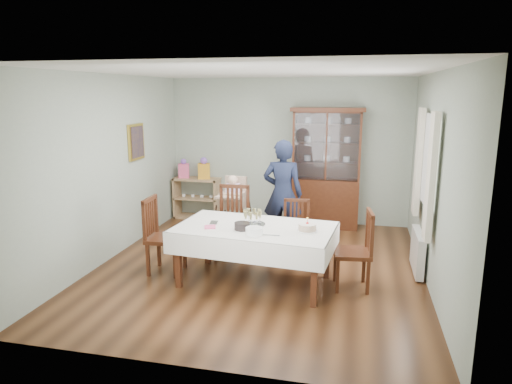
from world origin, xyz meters
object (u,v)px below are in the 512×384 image
(gift_bag_pink, at_px, (184,169))
(gift_bag_orange, at_px, (204,169))
(dining_table, at_px, (255,254))
(china_cabinet, at_px, (326,166))
(sideboard, at_px, (197,198))
(chair_far_right, at_px, (296,243))
(chair_end_right, at_px, (353,265))
(chair_end_left, at_px, (165,250))
(champagne_tray, at_px, (252,220))
(high_chair, at_px, (233,216))
(birthday_cake, at_px, (307,228))
(woman, at_px, (283,194))
(chair_far_left, at_px, (232,236))

(gift_bag_pink, distance_m, gift_bag_orange, 0.42)
(dining_table, height_order, china_cabinet, china_cabinet)
(china_cabinet, relative_size, sideboard, 2.42)
(chair_far_right, xyz_separation_m, chair_end_right, (0.84, -0.82, 0.03))
(chair_end_left, xyz_separation_m, gift_bag_pink, (-0.77, 2.70, 0.65))
(chair_end_left, height_order, champagne_tray, chair_end_left)
(high_chair, distance_m, champagne_tray, 1.65)
(chair_end_right, xyz_separation_m, high_chair, (-1.96, 1.40, 0.14))
(high_chair, bearing_deg, birthday_cake, -41.72)
(chair_end_right, distance_m, champagne_tray, 1.39)
(chair_end_right, height_order, woman, woman)
(chair_end_right, distance_m, gift_bag_pink, 4.30)
(china_cabinet, relative_size, chair_far_left, 2.04)
(high_chair, xyz_separation_m, gift_bag_orange, (-0.93, 1.26, 0.55))
(chair_end_right, distance_m, woman, 1.88)
(chair_far_left, relative_size, chair_end_left, 1.02)
(chair_end_right, height_order, gift_bag_orange, gift_bag_orange)
(high_chair, xyz_separation_m, champagne_tray, (0.67, -1.46, 0.38))
(sideboard, distance_m, champagne_tray, 3.29)
(sideboard, height_order, gift_bag_orange, gift_bag_orange)
(chair_far_left, bearing_deg, champagne_tray, -60.37)
(chair_far_left, height_order, birthday_cake, chair_far_left)
(birthday_cake, bearing_deg, high_chair, 131.51)
(chair_far_left, bearing_deg, chair_far_right, 2.11)
(chair_end_left, xyz_separation_m, chair_end_right, (2.53, 0.03, -0.01))
(high_chair, bearing_deg, woman, 5.72)
(dining_table, relative_size, chair_far_left, 1.97)
(chair_far_left, distance_m, chair_far_right, 0.96)
(chair_far_right, distance_m, gift_bag_orange, 2.85)
(chair_far_right, bearing_deg, china_cabinet, 75.98)
(dining_table, height_order, woman, woman)
(chair_far_left, bearing_deg, chair_end_right, -25.04)
(chair_far_right, bearing_deg, gift_bag_pink, 138.03)
(chair_far_right, relative_size, high_chair, 0.79)
(sideboard, height_order, birthday_cake, birthday_cake)
(sideboard, bearing_deg, chair_end_left, -79.24)
(sideboard, bearing_deg, birthday_cake, -48.99)
(chair_far_right, relative_size, birthday_cake, 3.47)
(chair_far_left, bearing_deg, birthday_cake, -39.06)
(chair_far_left, xyz_separation_m, chair_far_right, (0.95, 0.08, -0.05))
(dining_table, bearing_deg, chair_far_right, 66.72)
(dining_table, height_order, chair_far_left, chair_far_left)
(chair_end_left, bearing_deg, china_cabinet, -38.55)
(dining_table, xyz_separation_m, birthday_cake, (0.68, -0.05, 0.42))
(chair_far_left, distance_m, birthday_cake, 1.60)
(chair_end_left, bearing_deg, gift_bag_orange, 5.17)
(chair_far_left, distance_m, champagne_tray, 1.08)
(champagne_tray, bearing_deg, chair_far_right, 63.10)
(sideboard, xyz_separation_m, gift_bag_pink, (-0.25, -0.02, 0.57))
(gift_bag_pink, bearing_deg, gift_bag_orange, 0.00)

